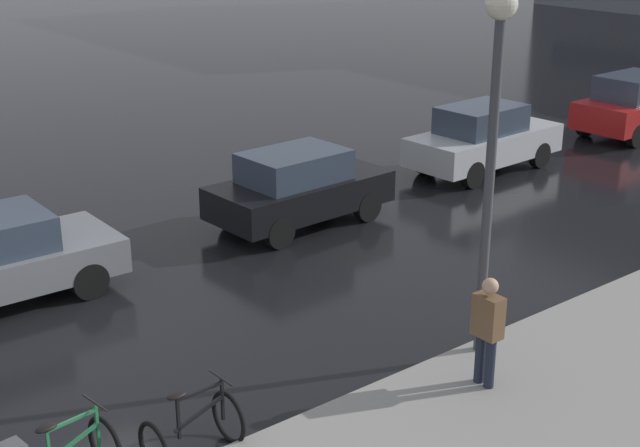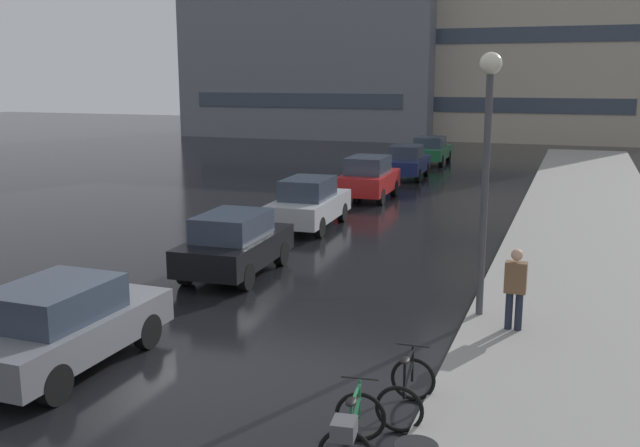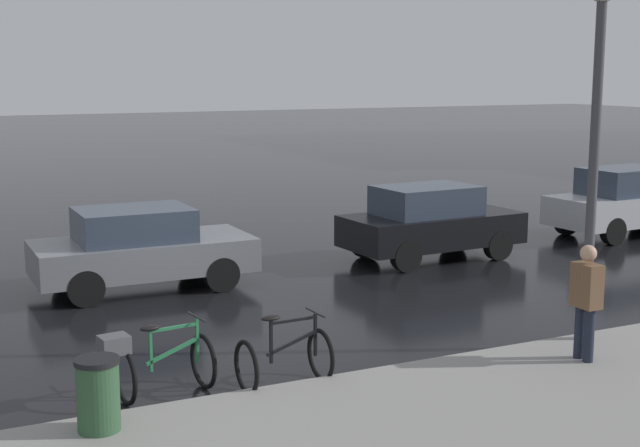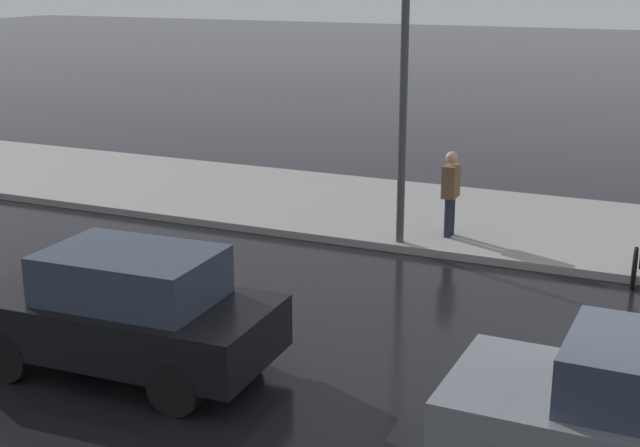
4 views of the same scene
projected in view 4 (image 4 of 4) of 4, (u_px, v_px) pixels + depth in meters
ground_plane at (637, 380)px, 10.88m from camera, size 140.00×140.00×0.00m
sidewalk_kerb at (200, 189)px, 20.11m from camera, size 4.80×60.00×0.14m
car_black at (126, 311)px, 10.93m from camera, size 1.91×3.87×1.58m
pedestrian at (450, 192)px, 16.10m from camera, size 0.40×0.24×1.71m
streetlamp at (405, 44)px, 15.01m from camera, size 0.43×0.43×5.31m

